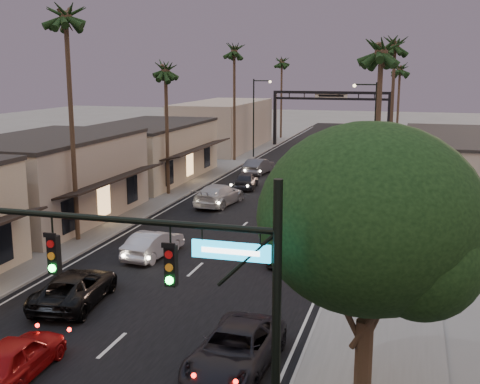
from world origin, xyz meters
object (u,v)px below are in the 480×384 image
Objects in this scene: palm_lc at (165,65)px; palm_far at (282,59)px; oncoming_pickup at (75,288)px; curbside_near at (235,350)px; oncoming_red at (16,357)px; arch at (331,105)px; streetlight_left at (256,112)px; palm_rc at (400,66)px; traffic_signal at (198,287)px; curbside_black at (291,244)px; palm_lb at (65,10)px; palm_ld at (234,47)px; corner_tree at (372,226)px; palm_rb at (395,41)px; palm_ra at (382,44)px; streetlight_right at (372,125)px; oncoming_silver at (153,244)px.

palm_far is (0.30, 42.00, 0.97)m from palm_lc.
oncoming_pickup is 9.24m from curbside_near.
arch is at bearing -94.89° from oncoming_red.
oncoming_red is at bearing -84.43° from streetlight_left.
streetlight_left is 17.42m from palm_rc.
traffic_signal is 18.86m from curbside_black.
palm_lb is 33.01m from palm_ld.
palm_far is (0.30, 56.00, -1.94)m from palm_lb.
corner_tree reaches higher than traffic_signal.
palm_lb reaches higher than oncoming_pickup.
palm_rb is at bearing 87.11° from curbside_near.
palm_ld is 3.30× the size of oncoming_red.
palm_ra is at bearing -124.93° from oncoming_red.
streetlight_left is (-13.84, 13.00, 0.00)m from streetlight_right.
palm_rb is 2.66× the size of curbside_near.
palm_ld is 1.00× the size of palm_rb.
oncoming_red is (-11.42, -0.45, -5.25)m from corner_tree.
streetlight_right and streetlight_left have the same top height.
curbside_black is (-2.59, -22.69, -4.55)m from streetlight_right.
arch is 63.21m from oncoming_red.
palm_ld is (-15.52, 10.00, 7.09)m from streetlight_right.
oncoming_pickup is at bearing -138.42° from palm_ra.
streetlight_left is at bearing -86.05° from palm_far.
palm_rb is at bearing -109.03° from oncoming_red.
curbside_black is (12.93, -32.69, -11.64)m from palm_ld.
streetlight_left is at bearing 60.75° from palm_ld.
palm_rc is 2.75× the size of oncoming_silver.
arch reaches higher than oncoming_red.
oncoming_red is 0.97× the size of oncoming_silver.
palm_ld is 20.42m from palm_rb.
palm_rb is at bearing -32.60° from palm_ld.
curbside_near is at bearing -163.01° from oncoming_red.
palm_lb reaches higher than arch.
curbside_black is at bearing -68.42° from palm_ld.
streetlight_right is at bearing 149.24° from palm_rb.
curbside_black is at bearing -159.03° from oncoming_silver.
palm_lb is at bearing 141.17° from corner_tree.
curbside_near is (7.91, -10.89, 0.01)m from oncoming_silver.
palm_rc is 0.92× the size of palm_far.
palm_ld is (0.00, 19.00, 1.95)m from palm_lc.
palm_rc is at bearing 90.00° from palm_ra.
palm_rb is (1.68, -1.00, 7.09)m from streetlight_right.
corner_tree is at bearing -88.63° from palm_rb.
palm_far is 2.51× the size of oncoming_pickup.
arch is at bearing 108.30° from palm_rb.
palm_lc is 21.18m from curbside_black.
palm_rc is 43.01m from curbside_black.
palm_lb is (-18.08, 14.55, 7.41)m from corner_tree.
oncoming_pickup is (5.11, -8.72, -12.65)m from palm_lb.
arch is 13.85m from streetlight_left.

